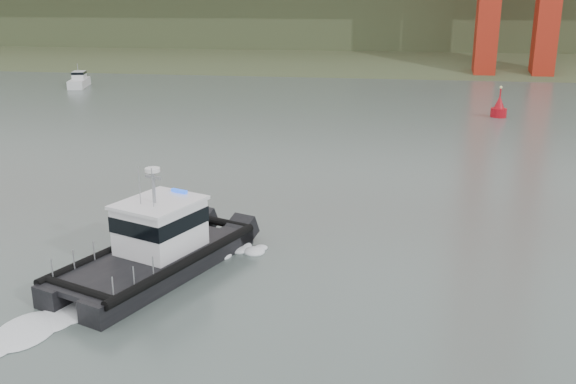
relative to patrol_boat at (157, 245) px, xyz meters
name	(u,v)px	position (x,y,z in m)	size (l,w,h in m)	color
ground	(250,305)	(4.65, -2.48, -1.21)	(400.00, 400.00, 0.00)	#4E5D58
headlands	(372,16)	(4.65, 123.02, 5.84)	(500.00, 105.36, 27.12)	#404D2C
patrol_boat	(157,245)	(0.00, 0.00, 0.00)	(6.95, 10.56, 4.82)	black
motorboat	(79,81)	(-30.55, 53.99, -0.43)	(3.29, 5.95, 3.11)	silver
nav_buoy	(499,108)	(20.20, 40.50, -0.36)	(1.55, 1.55, 3.22)	#AA0B15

